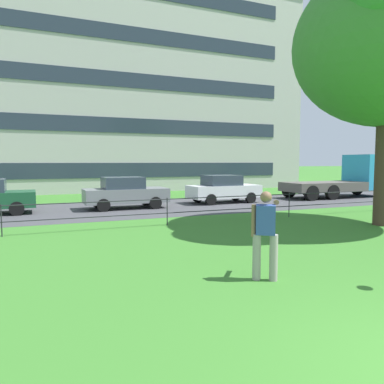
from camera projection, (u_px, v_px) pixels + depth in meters
The scene contains 7 objects.
street_strip at pixel (133, 208), 18.14m from camera, with size 80.00×7.20×0.01m, color #424247.
park_fence at pixel (167, 207), 13.17m from camera, with size 31.86×0.04×1.00m.
person_thrower at pixel (265, 232), 7.06m from camera, with size 0.78×0.64×1.72m.
car_grey_right at pixel (125, 193), 17.98m from camera, with size 4.03×1.88×1.54m.
car_white_far_right at pixel (223, 189), 20.49m from camera, with size 4.06×1.93×1.54m.
flatbed_truck_left at pixel (350, 178), 23.97m from camera, with size 7.31×2.44×2.75m.
apartment_building_background at pixel (84, 93), 33.04m from camera, with size 35.95×15.49×16.89m.
Camera 1 is at (-4.15, -2.07, 2.28)m, focal length 34.45 mm.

